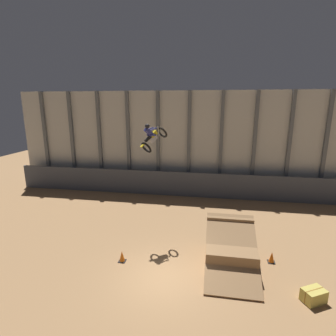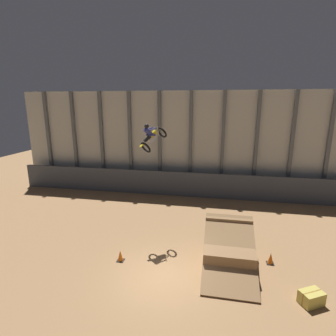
% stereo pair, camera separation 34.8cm
% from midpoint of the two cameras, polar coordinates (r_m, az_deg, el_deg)
% --- Properties ---
extents(ground_plane, '(60.00, 60.00, 0.00)m').
position_cam_midpoint_polar(ground_plane, '(13.23, -0.88, -22.78)').
color(ground_plane, '#9E754C').
extents(arena_back_wall, '(32.00, 0.40, 9.01)m').
position_cam_midpoint_polar(arena_back_wall, '(23.28, 5.38, 5.37)').
color(arena_back_wall, beige).
rests_on(arena_back_wall, ground_plane).
extents(lower_barrier, '(31.36, 0.20, 2.16)m').
position_cam_midpoint_polar(lower_barrier, '(22.86, 4.89, -3.59)').
color(lower_barrier, '#474C56').
rests_on(lower_barrier, ground_plane).
extents(dirt_ramp, '(2.45, 4.16, 2.14)m').
position_cam_midpoint_polar(dirt_ramp, '(14.29, 13.74, -16.69)').
color(dirt_ramp, '#966F48').
rests_on(dirt_ramp, ground_plane).
extents(rider_bike_solo, '(1.62, 1.75, 1.70)m').
position_cam_midpoint_polar(rider_bike_solo, '(15.00, -2.84, 6.81)').
color(rider_bike_solo, black).
extents(traffic_cone_near_ramp, '(0.36, 0.36, 0.58)m').
position_cam_midpoint_polar(traffic_cone_near_ramp, '(14.38, -9.61, -18.33)').
color(traffic_cone_near_ramp, black).
rests_on(traffic_cone_near_ramp, ground_plane).
extents(traffic_cone_arena_edge, '(0.36, 0.36, 0.58)m').
position_cam_midpoint_polar(traffic_cone_arena_edge, '(14.98, 22.08, -17.81)').
color(traffic_cone_arena_edge, black).
rests_on(traffic_cone_arena_edge, ground_plane).
extents(hay_bale_trackside, '(1.08, 0.96, 0.57)m').
position_cam_midpoint_polar(hay_bale_trackside, '(13.20, 29.48, -23.39)').
color(hay_bale_trackside, '#CCB751').
rests_on(hay_bale_trackside, ground_plane).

